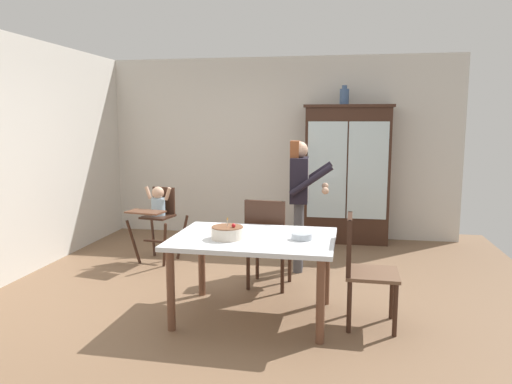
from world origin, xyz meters
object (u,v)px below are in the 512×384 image
(china_cabinet, at_px, (347,174))
(ceramic_vase, at_px, (344,96))
(dining_table, at_px, (254,246))
(serving_bowl, at_px, (302,236))
(birthday_cake, at_px, (227,232))
(dining_chair_far_side, at_px, (267,237))
(dining_chair_right_end, at_px, (360,263))
(adult_person, at_px, (300,189))
(high_chair_with_toddler, at_px, (158,210))

(china_cabinet, height_order, ceramic_vase, ceramic_vase)
(ceramic_vase, distance_m, dining_table, 3.37)
(serving_bowl, bearing_deg, dining_table, 176.00)
(birthday_cake, relative_size, serving_bowl, 1.56)
(dining_chair_far_side, relative_size, dining_chair_right_end, 1.00)
(china_cabinet, bearing_deg, adult_person, -110.32)
(ceramic_vase, distance_m, adult_person, 1.94)
(china_cabinet, bearing_deg, dining_chair_far_side, -110.65)
(china_cabinet, relative_size, adult_person, 1.30)
(ceramic_vase, bearing_deg, dining_chair_right_end, -86.97)
(dining_table, xyz_separation_m, dining_chair_far_side, (0.01, 0.73, -0.09))
(serving_bowl, height_order, dining_chair_right_end, dining_chair_right_end)
(dining_table, relative_size, serving_bowl, 8.06)
(china_cabinet, bearing_deg, high_chair_with_toddler, -148.49)
(dining_table, relative_size, birthday_cake, 5.18)
(china_cabinet, bearing_deg, ceramic_vase, 176.66)
(adult_person, bearing_deg, birthday_cake, 160.18)
(high_chair_with_toddler, xyz_separation_m, dining_chair_far_side, (1.50, -0.78, -0.10))
(high_chair_with_toddler, xyz_separation_m, dining_chair_right_end, (2.42, -1.53, -0.10))
(adult_person, xyz_separation_m, dining_chair_right_end, (0.65, -1.46, -0.41))
(adult_person, distance_m, birthday_cake, 1.64)
(high_chair_with_toddler, distance_m, dining_chair_right_end, 2.87)
(china_cabinet, height_order, dining_chair_far_side, china_cabinet)
(high_chair_with_toddler, height_order, dining_chair_right_end, dining_chair_right_end)
(high_chair_with_toddler, height_order, dining_table, high_chair_with_toddler)
(china_cabinet, relative_size, high_chair_with_toddler, 2.09)
(china_cabinet, height_order, dining_table, china_cabinet)
(birthday_cake, relative_size, dining_chair_far_side, 0.29)
(ceramic_vase, bearing_deg, china_cabinet, -3.34)
(dining_table, distance_m, dining_chair_far_side, 0.74)
(ceramic_vase, distance_m, dining_chair_far_side, 2.80)
(china_cabinet, relative_size, birthday_cake, 7.08)
(ceramic_vase, relative_size, serving_bowl, 1.50)
(birthday_cake, xyz_separation_m, serving_bowl, (0.64, 0.08, -0.03))
(high_chair_with_toddler, relative_size, dining_chair_far_side, 0.99)
(ceramic_vase, height_order, birthday_cake, ceramic_vase)
(high_chair_with_toddler, height_order, birthday_cake, high_chair_with_toddler)
(adult_person, relative_size, birthday_cake, 5.47)
(birthday_cake, bearing_deg, serving_bowl, 7.28)
(ceramic_vase, height_order, dining_chair_far_side, ceramic_vase)
(ceramic_vase, relative_size, adult_person, 0.18)
(high_chair_with_toddler, xyz_separation_m, birthday_cake, (1.28, -1.62, 0.14))
(dining_table, relative_size, dining_chair_right_end, 1.51)
(serving_bowl, xyz_separation_m, dining_chair_far_side, (-0.42, 0.76, -0.21))
(birthday_cake, relative_size, dining_chair_right_end, 0.29)
(serving_bowl, xyz_separation_m, dining_chair_right_end, (0.50, 0.01, -0.21))
(ceramic_vase, bearing_deg, birthday_cake, -107.92)
(serving_bowl, bearing_deg, ceramic_vase, 83.34)
(dining_chair_far_side, distance_m, dining_chair_right_end, 1.19)
(high_chair_with_toddler, height_order, dining_chair_far_side, dining_chair_far_side)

